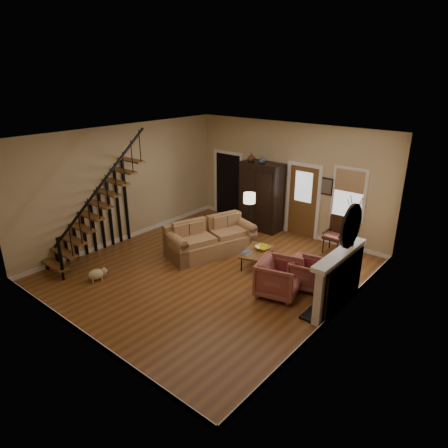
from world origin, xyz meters
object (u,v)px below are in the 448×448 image
Objects in this scene: sofa at (211,238)px; side_chair at (334,235)px; armoire at (262,196)px; armchair_right at (308,274)px; armchair_left at (279,278)px; coffee_table at (257,258)px; floor_lamp at (249,218)px.

side_chair is (2.53, 2.17, 0.07)m from sofa.
sofa is at bearing -89.59° from armoire.
armchair_right is at bearing -79.94° from side_chair.
armchair_right is 0.74× the size of side_chair.
armoire is at bearing 25.30° from armchair_left.
armchair_left is (1.18, -0.86, 0.21)m from coffee_table.
side_chair reaches higher than coffee_table.
armoire is at bearing 39.62° from armchair_right.
coffee_table is 1.53m from armchair_right.
armchair_left is (2.60, -3.03, -0.64)m from armoire.
floor_lamp is at bearing 135.04° from coffee_table.
armchair_left is at bearing -89.06° from side_chair.
armchair_left is at bearing -40.54° from floor_lamp.
armoire is 2.79× the size of armchair_right.
armchair_right is at bearing -38.51° from armoire.
armchair_left reaches higher than armchair_right.
side_chair is at bearing -14.38° from armchair_left.
coffee_table is (1.41, -2.17, -0.85)m from armoire.
floor_lamp is at bearing -72.56° from armoire.
armchair_left is 1.20× the size of armchair_right.
coffee_table is at bearing 38.71° from armchair_left.
armchair_left is (2.58, -0.66, -0.03)m from sofa.
sofa is 3.13× the size of armchair_right.
armchair_left is at bearing 3.62° from sofa.
armoire reaches higher than side_chair.
sofa is 2.91m from armchair_right.
floor_lamp is at bearing 93.36° from sofa.
coffee_table is at bearing 72.10° from armchair_right.
coffee_table is 0.72× the size of floor_lamp.
sofa is 1.34m from floor_lamp.
sofa is 3.33m from side_chair.
armchair_left is 2.98m from floor_lamp.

